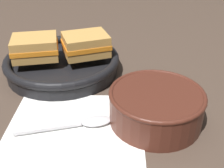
{
  "coord_description": "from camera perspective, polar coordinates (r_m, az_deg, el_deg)",
  "views": [
    {
      "loc": [
        -0.01,
        -0.45,
        0.31
      ],
      "look_at": [
        0.05,
        0.01,
        0.03
      ],
      "focal_mm": 45.0,
      "sensor_mm": 36.0,
      "label": 1
    }
  ],
  "objects": [
    {
      "name": "ground_plane",
      "position": [
        0.54,
        -5.38,
        -3.94
      ],
      "size": [
        4.0,
        4.0,
        0.0
      ],
      "primitive_type": "plane",
      "color": "#47382D"
    },
    {
      "name": "napkin",
      "position": [
        0.49,
        -7.51,
        -8.56
      ],
      "size": [
        0.26,
        0.23,
        0.0
      ],
      "color": "white",
      "rests_on": "ground_plane"
    },
    {
      "name": "soup_bowl",
      "position": [
        0.48,
        8.95,
        -4.17
      ],
      "size": [
        0.16,
        0.16,
        0.06
      ],
      "color": "#4C2319",
      "rests_on": "ground_plane"
    },
    {
      "name": "spoon",
      "position": [
        0.48,
        -5.8,
        -7.87
      ],
      "size": [
        0.16,
        0.03,
        0.01
      ],
      "rotation": [
        0.0,
        0.0,
        0.09
      ],
      "color": "silver",
      "rests_on": "napkin"
    },
    {
      "name": "skillet",
      "position": [
        0.65,
        -10.02,
        4.11
      ],
      "size": [
        0.26,
        0.26,
        0.04
      ],
      "color": "black",
      "rests_on": "ground_plane"
    },
    {
      "name": "sandwich_near_left",
      "position": [
        0.63,
        -5.35,
        8.02
      ],
      "size": [
        0.11,
        0.09,
        0.05
      ],
      "rotation": [
        0.0,
        0.0,
        8.04
      ],
      "color": "#C18E47",
      "rests_on": "skillet"
    },
    {
      "name": "sandwich_near_right",
      "position": [
        0.63,
        -15.36,
        7.21
      ],
      "size": [
        0.1,
        0.08,
        0.05
      ],
      "rotation": [
        0.0,
        0.0,
        11.03
      ],
      "color": "#C18E47",
      "rests_on": "skillet"
    }
  ]
}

